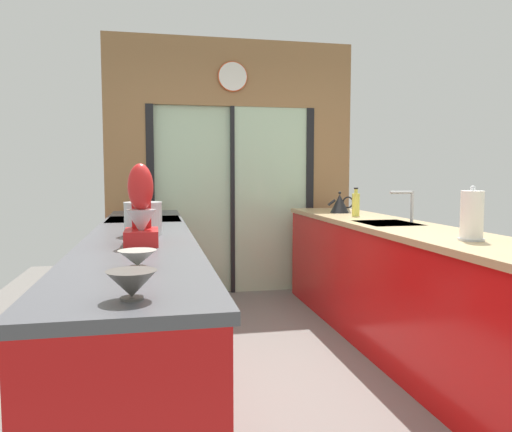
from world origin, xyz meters
TOP-DOWN VIEW (x-y plane):
  - ground_plane at (0.00, 0.60)m, footprint 5.04×7.60m
  - back_wall_unit at (0.00, 2.40)m, footprint 2.64×0.12m
  - left_counter_run at (-0.91, 0.13)m, footprint 0.62×3.80m
  - right_counter_run at (0.91, 0.30)m, footprint 0.62×3.80m
  - sink_faucet at (1.06, 0.55)m, footprint 0.19×0.02m
  - oven_range at (-0.91, 1.25)m, footprint 0.60×0.60m
  - mixing_bowl_near at (-0.89, -1.41)m, footprint 0.15×0.15m
  - mixing_bowl_far at (-0.89, -0.91)m, footprint 0.15×0.15m
  - knife_block at (-0.89, 1.68)m, footprint 0.08×0.14m
  - stand_mixer at (-0.89, -0.26)m, footprint 0.17×0.27m
  - stock_pot at (-0.89, 0.15)m, footprint 0.23×0.23m
  - kettle at (0.89, 1.53)m, footprint 0.26×0.18m
  - soap_bottle_far at (0.89, 1.15)m, footprint 0.07×0.07m
  - paper_towel_roll at (0.89, -0.46)m, footprint 0.14×0.14m

SIDE VIEW (x-z plane):
  - ground_plane at x=0.00m, z-range -0.02..0.00m
  - oven_range at x=-0.91m, z-range 0.00..0.92m
  - right_counter_run at x=0.91m, z-range 0.00..0.92m
  - left_counter_run at x=-0.91m, z-range 0.01..0.93m
  - mixing_bowl_far at x=-0.89m, z-range 0.92..0.99m
  - mixing_bowl_near at x=-0.89m, z-range 0.92..1.01m
  - kettle at x=0.89m, z-range 0.91..1.11m
  - stock_pot at x=-0.89m, z-range 0.91..1.13m
  - soap_bottle_far at x=0.89m, z-range 0.90..1.15m
  - knife_block at x=-0.89m, z-range 0.89..1.18m
  - paper_towel_roll at x=0.89m, z-range 0.90..1.21m
  - stand_mixer at x=-0.89m, z-range 0.87..1.29m
  - sink_faucet at x=1.06m, z-range 0.96..1.20m
  - back_wall_unit at x=0.00m, z-range 0.18..2.88m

